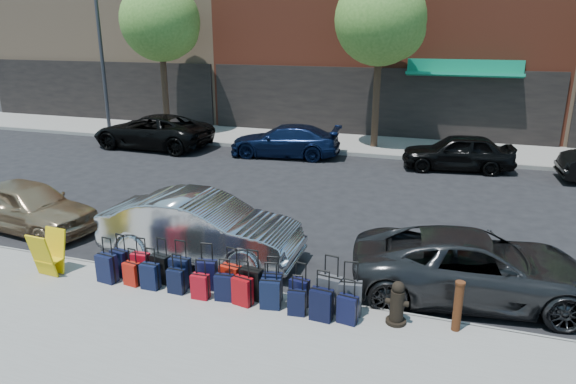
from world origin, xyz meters
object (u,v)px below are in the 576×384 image
(suitcase_front_5, at_px, (231,280))
(car_near_0, at_px, (28,206))
(display_rack, at_px, (48,254))
(streetlight, at_px, (104,40))
(car_far_0, at_px, (153,131))
(car_near_1, at_px, (201,228))
(car_near_2, at_px, (476,267))
(fire_hydrant, at_px, (397,304))
(bollard, at_px, (458,305))
(tree_left, at_px, (163,23))
(car_far_2, at_px, (458,152))
(car_far_1, at_px, (285,141))
(tree_center, at_px, (384,22))

(suitcase_front_5, bearing_deg, car_near_0, 173.73)
(display_rack, relative_size, car_near_0, 0.24)
(streetlight, relative_size, car_far_0, 1.48)
(car_near_1, bearing_deg, car_near_2, -90.32)
(fire_hydrant, distance_m, bollard, 1.02)
(tree_left, height_order, display_rack, tree_left)
(car_near_1, height_order, car_near_2, car_near_1)
(display_rack, height_order, car_near_1, car_near_1)
(streetlight, bearing_deg, car_far_2, -6.15)
(car_near_1, bearing_deg, fire_hydrant, -110.13)
(bollard, distance_m, car_far_1, 13.73)
(streetlight, xyz_separation_m, car_far_2, (16.87, -1.82, -3.97))
(tree_center, xyz_separation_m, car_far_2, (3.43, -2.52, -4.72))
(car_far_1, relative_size, car_far_2, 1.13)
(car_far_1, bearing_deg, car_near_2, 29.84)
(tree_left, bearing_deg, display_rack, -68.12)
(fire_hydrant, distance_m, car_near_0, 10.01)
(bollard, height_order, car_near_2, car_near_2)
(display_rack, distance_m, car_far_1, 12.28)
(fire_hydrant, bearing_deg, car_near_2, 53.93)
(streetlight, bearing_deg, car_near_0, -62.35)
(fire_hydrant, relative_size, car_near_0, 0.20)
(car_far_1, bearing_deg, car_near_1, 1.73)
(tree_center, relative_size, bollard, 7.90)
(suitcase_front_5, bearing_deg, car_far_1, 112.14)
(car_near_2, bearing_deg, car_far_0, 46.61)
(fire_hydrant, relative_size, car_far_1, 0.18)
(car_near_1, height_order, car_far_1, car_near_1)
(fire_hydrant, bearing_deg, display_rack, -175.16)
(bollard, bearing_deg, car_near_2, 79.27)
(tree_center, bearing_deg, car_near_0, -119.81)
(tree_left, bearing_deg, fire_hydrant, -47.55)
(tree_left, relative_size, car_near_0, 1.83)
(car_near_2, bearing_deg, car_far_2, -4.67)
(tree_left, bearing_deg, car_near_2, -41.25)
(car_near_2, bearing_deg, bollard, 161.71)
(streetlight, bearing_deg, car_near_1, -46.55)
(suitcase_front_5, relative_size, car_near_1, 0.21)
(tree_center, distance_m, car_near_0, 15.26)
(display_rack, height_order, car_far_1, car_far_1)
(tree_center, relative_size, suitcase_front_5, 7.56)
(display_rack, xyz_separation_m, car_far_1, (1.09, 12.24, 0.05))
(fire_hydrant, height_order, bollard, bollard)
(tree_left, relative_size, tree_center, 1.00)
(bollard, bearing_deg, suitcase_front_5, -179.19)
(car_near_2, distance_m, car_far_1, 12.58)
(streetlight, height_order, car_near_0, streetlight)
(tree_left, distance_m, display_rack, 16.60)
(car_near_2, xyz_separation_m, car_far_1, (-7.43, 10.15, 0.00))
(fire_hydrant, height_order, car_near_1, car_near_1)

